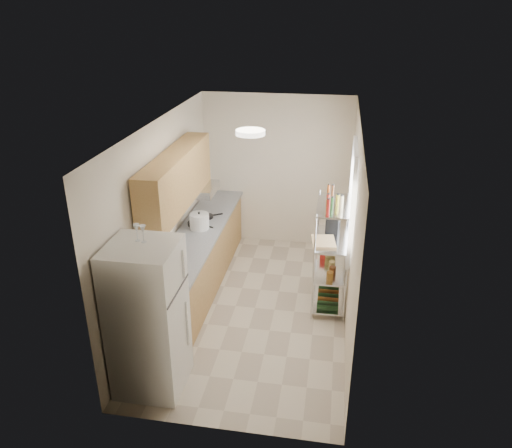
{
  "coord_description": "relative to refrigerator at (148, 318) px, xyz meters",
  "views": [
    {
      "loc": [
        0.99,
        -5.83,
        3.93
      ],
      "look_at": [
        -0.03,
        0.25,
        1.18
      ],
      "focal_mm": 35.0,
      "sensor_mm": 36.0,
      "label": 1
    }
  ],
  "objects": [
    {
      "name": "storage_bag",
      "position": [
        1.78,
        2.29,
        -0.22
      ],
      "size": [
        0.13,
        0.16,
        0.16
      ],
      "primitive_type": "cube",
      "rotation": [
        0.0,
        0.0,
        -0.28
      ],
      "color": "#B01E15",
      "rests_on": "bakers_rack"
    },
    {
      "name": "range_hood",
      "position": [
        -0.13,
        2.56,
        0.53
      ],
      "size": [
        0.5,
        0.6,
        0.12
      ],
      "primitive_type": "cube",
      "color": "#B7BABC",
      "rests_on": "room"
    },
    {
      "name": "bakers_rack",
      "position": [
        1.88,
        1.96,
        0.25
      ],
      "size": [
        0.45,
        0.9,
        1.73
      ],
      "color": "silver",
      "rests_on": "ground"
    },
    {
      "name": "cutting_board",
      "position": [
        1.76,
        1.84,
        0.16
      ],
      "size": [
        0.35,
        0.43,
        0.03
      ],
      "primitive_type": "cube",
      "rotation": [
        0.0,
        0.0,
        0.14
      ],
      "color": "tan",
      "rests_on": "bakers_rack"
    },
    {
      "name": "wine_glass_a",
      "position": [
        0.01,
        0.08,
        0.95
      ],
      "size": [
        0.07,
        0.07,
        0.18
      ],
      "primitive_type": null,
      "color": "silver",
      "rests_on": "refrigerator"
    },
    {
      "name": "ceiling_dome",
      "position": [
        0.87,
        1.36,
        1.71
      ],
      "size": [
        0.34,
        0.34,
        0.05
      ],
      "primitive_type": "cylinder",
      "color": "white",
      "rests_on": "room"
    },
    {
      "name": "room",
      "position": [
        0.87,
        1.66,
        0.44
      ],
      "size": [
        2.52,
        4.42,
        2.62
      ],
      "color": "beige",
      "rests_on": "ground"
    },
    {
      "name": "espresso_machine",
      "position": [
        1.87,
        2.29,
        0.3
      ],
      "size": [
        0.21,
        0.28,
        0.31
      ],
      "primitive_type": "cube",
      "rotation": [
        0.0,
        0.0,
        -0.13
      ],
      "color": "black",
      "rests_on": "bakers_rack"
    },
    {
      "name": "frying_pan_large",
      "position": [
        -0.13,
        2.35,
        0.06
      ],
      "size": [
        0.34,
        0.34,
        0.05
      ],
      "primitive_type": "cylinder",
      "rotation": [
        0.0,
        0.0,
        -0.37
      ],
      "color": "black",
      "rests_on": "counter_run"
    },
    {
      "name": "rice_cooker",
      "position": [
        -0.05,
        2.24,
        0.15
      ],
      "size": [
        0.28,
        0.28,
        0.23
      ],
      "primitive_type": "cylinder",
      "color": "white",
      "rests_on": "counter_run"
    },
    {
      "name": "refrigerator",
      "position": [
        0.0,
        0.0,
        0.0
      ],
      "size": [
        0.71,
        0.71,
        1.73
      ],
      "primitive_type": "cube",
      "color": "silver",
      "rests_on": "ground"
    },
    {
      "name": "wine_glass_b",
      "position": [
        -0.06,
        0.1,
        0.95
      ],
      "size": [
        0.07,
        0.07,
        0.18
      ],
      "primitive_type": null,
      "color": "silver",
      "rests_on": "refrigerator"
    },
    {
      "name": "window",
      "position": [
        2.1,
        2.01,
        0.69
      ],
      "size": [
        0.06,
        1.0,
        1.46
      ],
      "primitive_type": "cube",
      "color": "white",
      "rests_on": "room"
    },
    {
      "name": "frying_pan_small",
      "position": [
        -0.04,
        2.64,
        0.06
      ],
      "size": [
        0.27,
        0.27,
        0.04
      ],
      "primitive_type": "cylinder",
      "rotation": [
        0.0,
        0.0,
        0.58
      ],
      "color": "black",
      "rests_on": "counter_run"
    },
    {
      "name": "counter_run",
      "position": [
        -0.05,
        2.1,
        -0.41
      ],
      "size": [
        0.63,
        3.51,
        0.9
      ],
      "color": "tan",
      "rests_on": "ground"
    },
    {
      "name": "upper_cabinets",
      "position": [
        -0.18,
        1.76,
        0.95
      ],
      "size": [
        0.33,
        2.2,
        0.72
      ],
      "primitive_type": "cube",
      "color": "tan",
      "rests_on": "room"
    }
  ]
}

